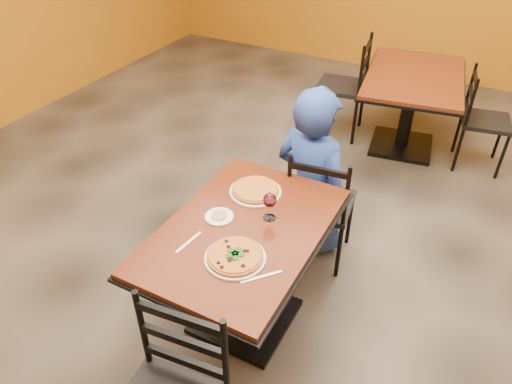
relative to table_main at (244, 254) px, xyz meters
The scene contains 16 objects.
floor 0.75m from the table_main, 90.00° to the left, with size 7.00×8.00×0.01m, color black.
table_main is the anchor object (origin of this frame).
table_second 2.60m from the table_main, 82.59° to the left, with size 1.04×1.39×0.75m.
chair_main_far 0.80m from the table_main, 77.75° to the left, with size 0.41×0.41×0.90m, color black, non-canonical shape.
chair_second_left 2.60m from the table_main, 97.56° to the left, with size 0.45×0.45×0.99m, color black, non-canonical shape.
chair_second_right 2.77m from the table_main, 68.55° to the left, with size 0.40×0.40×0.89m, color black, non-canonical shape.
diner 0.90m from the table_main, 87.04° to the left, with size 0.61×0.40×1.23m, color #1C299C.
plate_main 0.31m from the table_main, 70.69° to the right, with size 0.31×0.31×0.01m, color white.
pizza_main 0.32m from the table_main, 70.69° to the right, with size 0.28×0.28×0.02m, color #97320B.
plate_far 0.39m from the table_main, 106.79° to the left, with size 0.31×0.31×0.01m, color white.
pizza_far 0.39m from the table_main, 106.79° to the left, with size 0.28×0.28×0.02m, color gold.
side_plate 0.26m from the table_main, behind, with size 0.16×0.16×0.01m, color white.
dip 0.26m from the table_main, behind, with size 0.09×0.09×0.01m, color tan.
wine_glass 0.33m from the table_main, 58.03° to the left, with size 0.08×0.08×0.18m, color white, non-canonical shape.
fork 0.36m from the table_main, 129.55° to the right, with size 0.01×0.19×0.00m, color silver.
knife 0.42m from the table_main, 47.74° to the right, with size 0.01×0.21×0.00m, color silver.
Camera 1 is at (0.98, -2.20, 2.42)m, focal length 33.42 mm.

